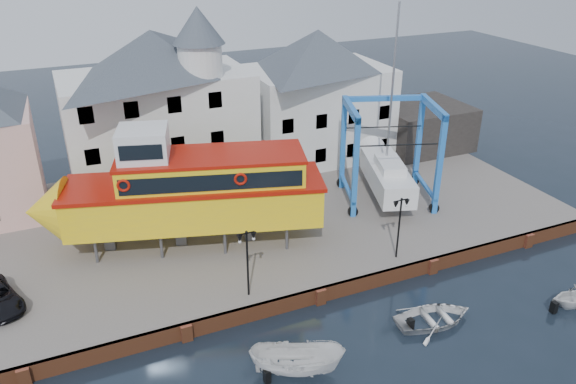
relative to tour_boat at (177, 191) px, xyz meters
name	(u,v)px	position (x,y,z in m)	size (l,w,h in m)	color
ground	(320,303)	(6.11, -8.31, -4.84)	(140.00, 140.00, 0.00)	#19232D
hardstanding	(254,215)	(6.11, 2.69, -4.34)	(44.00, 22.00, 1.00)	#605955
quay_wall	(319,295)	(6.11, -8.20, -4.34)	(44.00, 0.47, 1.00)	brown
building_white_main	(159,108)	(1.24, 10.08, 2.51)	(14.00, 8.30, 14.00)	silver
building_white_right	(317,95)	(15.11, 10.69, 1.76)	(12.00, 8.00, 11.20)	silver
shed_dark	(421,126)	(25.11, 8.69, -1.84)	(8.00, 7.00, 4.00)	black
lamp_post_left	(247,247)	(2.11, -7.11, -0.66)	(1.12, 0.32, 4.20)	black
lamp_post_right	(400,213)	(12.11, -7.11, -0.66)	(1.12, 0.32, 4.20)	black
tour_boat	(177,191)	(0.00, 0.00, 0.00)	(19.18, 9.38, 8.13)	#59595E
travel_lift	(385,166)	(16.24, 1.05, -1.42)	(8.09, 9.88, 14.50)	blue
motorboat_a	(297,373)	(2.51, -12.94, -4.84)	(1.78, 4.74, 1.83)	silver
motorboat_b	(433,323)	(11.17, -12.45, -4.84)	(3.23, 4.52, 0.94)	silver
motorboat_c	(573,306)	(19.59, -14.48, -4.84)	(2.56, 2.97, 1.56)	silver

